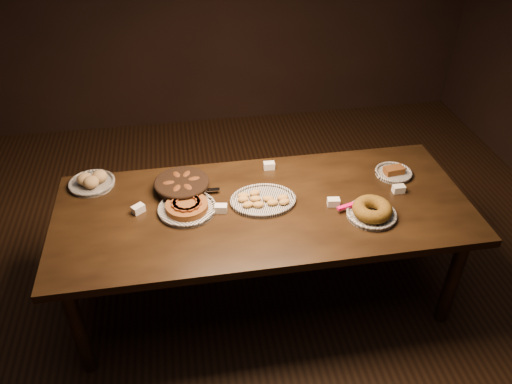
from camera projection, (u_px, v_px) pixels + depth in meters
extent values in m
plane|color=black|center=(263.00, 294.00, 3.33)|extent=(5.00, 5.00, 0.00)
cube|color=black|center=(264.00, 209.00, 2.90)|extent=(2.40, 1.00, 0.05)
cylinder|color=black|center=(78.00, 328.00, 2.68)|extent=(0.08, 0.08, 0.70)
cylinder|color=black|center=(453.00, 279.00, 2.97)|extent=(0.08, 0.08, 0.70)
cylinder|color=black|center=(92.00, 235.00, 3.28)|extent=(0.08, 0.08, 0.70)
cylinder|color=black|center=(402.00, 202.00, 3.57)|extent=(0.08, 0.08, 0.70)
torus|color=white|center=(187.00, 208.00, 2.84)|extent=(0.34, 0.34, 0.02)
cylinder|color=#522D10|center=(187.00, 206.00, 2.84)|extent=(0.29, 0.29, 0.04)
cube|color=#54230E|center=(198.00, 200.00, 2.84)|extent=(0.04, 0.09, 0.01)
cube|color=#54230E|center=(194.00, 197.00, 2.86)|extent=(0.08, 0.08, 0.01)
cube|color=#54230E|center=(189.00, 196.00, 2.87)|extent=(0.09, 0.05, 0.01)
cube|color=#54230E|center=(183.00, 196.00, 2.87)|extent=(0.09, 0.04, 0.01)
cube|color=#54230E|center=(178.00, 198.00, 2.85)|extent=(0.08, 0.08, 0.01)
cube|color=#54230E|center=(175.00, 202.00, 2.83)|extent=(0.05, 0.09, 0.01)
cube|color=#54230E|center=(175.00, 205.00, 2.80)|extent=(0.04, 0.09, 0.01)
cube|color=#54230E|center=(178.00, 208.00, 2.78)|extent=(0.08, 0.08, 0.01)
cube|color=#54230E|center=(184.00, 210.00, 2.77)|extent=(0.09, 0.05, 0.01)
cube|color=#54230E|center=(190.00, 209.00, 2.77)|extent=(0.09, 0.04, 0.01)
cube|color=#54230E|center=(195.00, 207.00, 2.79)|extent=(0.08, 0.08, 0.01)
cube|color=#54230E|center=(198.00, 203.00, 2.82)|extent=(0.05, 0.09, 0.01)
cube|color=#F60C68|center=(185.00, 191.00, 2.95)|extent=(0.12, 0.03, 0.02)
cube|color=silver|center=(207.00, 190.00, 2.97)|extent=(0.15, 0.04, 0.00)
torus|color=black|center=(263.00, 199.00, 2.91)|extent=(0.31, 0.31, 0.02)
ellipsoid|color=#AE6D32|center=(248.00, 204.00, 2.85)|extent=(0.07, 0.05, 0.03)
ellipsoid|color=#AE6D32|center=(258.00, 205.00, 2.85)|extent=(0.07, 0.04, 0.03)
ellipsoid|color=#AE6D32|center=(273.00, 202.00, 2.87)|extent=(0.07, 0.04, 0.03)
ellipsoid|color=#AE6D32|center=(284.00, 202.00, 2.87)|extent=(0.07, 0.06, 0.03)
ellipsoid|color=#AE6D32|center=(243.00, 199.00, 2.89)|extent=(0.07, 0.05, 0.03)
ellipsoid|color=#AE6D32|center=(255.00, 199.00, 2.90)|extent=(0.07, 0.05, 0.03)
ellipsoid|color=#AE6D32|center=(268.00, 199.00, 2.90)|extent=(0.07, 0.06, 0.03)
ellipsoid|color=#AE6D32|center=(283.00, 197.00, 2.91)|extent=(0.07, 0.05, 0.03)
ellipsoid|color=#AE6D32|center=(244.00, 195.00, 2.92)|extent=(0.07, 0.05, 0.03)
ellipsoid|color=#AE6D32|center=(255.00, 193.00, 2.94)|extent=(0.08, 0.06, 0.03)
torus|color=black|center=(371.00, 213.00, 2.80)|extent=(0.28, 0.28, 0.02)
torus|color=brown|center=(372.00, 209.00, 2.78)|extent=(0.28, 0.28, 0.08)
cube|color=#F60C68|center=(347.00, 206.00, 2.84)|extent=(0.12, 0.06, 0.02)
cube|color=silver|center=(366.00, 201.00, 2.88)|extent=(0.15, 0.07, 0.00)
cylinder|color=black|center=(182.00, 186.00, 2.98)|extent=(0.36, 0.36, 0.08)
torus|color=black|center=(182.00, 182.00, 2.97)|extent=(0.33, 0.33, 0.03)
ellipsoid|color=#36160A|center=(194.00, 181.00, 2.99)|extent=(0.10, 0.07, 0.05)
ellipsoid|color=#36160A|center=(187.00, 176.00, 3.03)|extent=(0.09, 0.11, 0.05)
ellipsoid|color=#36160A|center=(177.00, 177.00, 3.02)|extent=(0.08, 0.11, 0.05)
ellipsoid|color=#36160A|center=(169.00, 185.00, 2.96)|extent=(0.10, 0.06, 0.05)
ellipsoid|color=#36160A|center=(177.00, 190.00, 2.91)|extent=(0.09, 0.11, 0.05)
ellipsoid|color=#36160A|center=(188.00, 189.00, 2.92)|extent=(0.09, 0.11, 0.05)
torus|color=white|center=(92.00, 182.00, 3.04)|extent=(0.28, 0.28, 0.02)
ellipsoid|color=#987046|center=(85.00, 179.00, 3.02)|extent=(0.09, 0.09, 0.07)
ellipsoid|color=#987046|center=(100.00, 176.00, 3.04)|extent=(0.09, 0.09, 0.07)
ellipsoid|color=#987046|center=(91.00, 182.00, 2.99)|extent=(0.09, 0.09, 0.07)
torus|color=black|center=(394.00, 172.00, 3.13)|extent=(0.23, 0.23, 0.02)
cube|color=#522D10|center=(394.00, 170.00, 3.13)|extent=(0.13, 0.08, 0.04)
cube|color=white|center=(221.00, 208.00, 2.83)|extent=(0.08, 0.06, 0.04)
cube|color=white|center=(269.00, 166.00, 3.19)|extent=(0.07, 0.05, 0.04)
cube|color=white|center=(333.00, 202.00, 2.88)|extent=(0.08, 0.05, 0.04)
cube|color=white|center=(138.00, 209.00, 2.83)|extent=(0.08, 0.08, 0.04)
cube|color=white|center=(399.00, 189.00, 2.98)|extent=(0.07, 0.05, 0.04)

